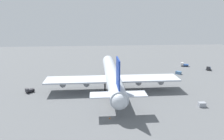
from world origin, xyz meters
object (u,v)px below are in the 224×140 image
Objects in this scene: cargo_loader at (70,78)px; safety_cone_tail at (110,118)px; maintenance_van at (184,65)px; cargo_container_aft at (202,105)px; catering_truck at (208,68)px; safety_cone_nose at (107,71)px; cargo_container_fore at (178,73)px; cargo_airplane at (112,75)px; pushback_tractor at (29,90)px.

cargo_loader is 6.21× the size of safety_cone_tail.
maintenance_van is 66.90m from cargo_container_aft.
safety_cone_nose is at bearing 88.22° from catering_truck.
maintenance_van is 90.65m from safety_cone_tail.
maintenance_van is 1.42× the size of cargo_loader.
cargo_container_aft is at bearing -148.15° from safety_cone_nose.
cargo_container_aft is at bearing 149.64° from catering_truck.
cargo_container_fore is 69.38m from safety_cone_tail.
catering_truck is at bearing -48.49° from safety_cone_tail.
cargo_airplane is at bearing 117.41° from cargo_container_fore.
cargo_airplane is at bearing 54.60° from cargo_container_aft.
safety_cone_tail is at bearing 100.71° from cargo_container_aft.
pushback_tractor is (-32.02, 103.48, -0.14)m from catering_truck.
catering_truck reaches higher than cargo_loader.
maintenance_van is 54.60m from safety_cone_nose.
cargo_loader is at bearing 127.55° from safety_cone_nose.
cargo_loader is 64.53m from cargo_container_fore.
cargo_airplane is at bearing 127.04° from maintenance_van.
safety_cone_nose is at bearing -52.45° from cargo_loader.
cargo_airplane is at bearing -6.05° from safety_cone_tail.
cargo_airplane is at bearing -123.95° from cargo_loader.
cargo_airplane is 71.39m from catering_truck.
cargo_loader reaches higher than safety_cone_nose.
safety_cone_nose is at bearing 77.21° from cargo_container_fore.
catering_truck is 65.63m from safety_cone_nose.
catering_truck reaches higher than cargo_container_aft.
cargo_container_fore is (-7.66, 22.87, -0.37)m from catering_truck.
cargo_container_fore is at bearing 148.62° from maintenance_van.
catering_truck is 7.17× the size of safety_cone_nose.
pushback_tractor is 50.95m from safety_cone_nose.
cargo_container_fore is 43.81m from safety_cone_nose.
cargo_loader reaches higher than cargo_container_fore.
catering_truck is (29.41, -64.83, -5.34)m from cargo_airplane.
cargo_container_aft is at bearing 163.02° from maintenance_van.
cargo_container_fore is at bearing -10.36° from cargo_container_aft.
cargo_airplane is 25.73× the size of cargo_container_aft.
maintenance_van reaches higher than cargo_loader.
cargo_airplane is 17.92× the size of cargo_loader.
cargo_loader is 1.06× the size of cargo_container_fore.
maintenance_van is 8.81× the size of safety_cone_tail.
cargo_container_aft is at bearing 169.64° from cargo_container_fore.
cargo_airplane is 66.79m from maintenance_van.
cargo_airplane is at bearing 114.40° from catering_truck.
catering_truck is at bearing -30.36° from cargo_container_aft.
cargo_loader is at bearing 56.05° from cargo_airplane.
catering_truck is 61.77m from cargo_container_aft.
cargo_loader is (-14.46, 87.05, -0.11)m from catering_truck.
cargo_container_aft is at bearing -125.40° from cargo_airplane.
cargo_airplane is 104.53× the size of safety_cone_nose.
safety_cone_nose is 62.36m from safety_cone_tail.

